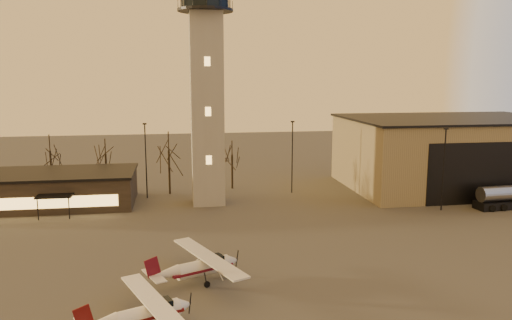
% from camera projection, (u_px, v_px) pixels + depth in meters
% --- Properties ---
extents(ground, '(220.00, 220.00, 0.00)m').
position_uv_depth(ground, '(236.00, 308.00, 35.45)').
color(ground, '#3F3D3A').
rests_on(ground, ground).
extents(control_tower, '(6.80, 6.80, 32.60)m').
position_uv_depth(control_tower, '(206.00, 76.00, 61.93)').
color(control_tower, gray).
rests_on(control_tower, ground).
extents(hangar, '(30.60, 20.60, 10.30)m').
position_uv_depth(hangar, '(451.00, 152.00, 73.29)').
color(hangar, '#877A58').
rests_on(hangar, ground).
extents(terminal, '(25.40, 12.20, 4.30)m').
position_uv_depth(terminal, '(33.00, 189.00, 62.79)').
color(terminal, black).
rests_on(terminal, ground).
extents(light_poles, '(58.50, 12.25, 10.14)m').
position_uv_depth(light_poles, '(211.00, 161.00, 64.80)').
color(light_poles, black).
rests_on(light_poles, ground).
extents(tree_row, '(37.20, 9.20, 8.80)m').
position_uv_depth(tree_row, '(107.00, 150.00, 70.44)').
color(tree_row, black).
rests_on(tree_row, ground).
extents(cessna_front, '(8.51, 10.25, 2.92)m').
position_uv_depth(cessna_front, '(205.00, 269.00, 39.91)').
color(cessna_front, silver).
rests_on(cessna_front, ground).
extents(cessna_rear, '(8.06, 9.75, 2.77)m').
position_uv_depth(cessna_rear, '(150.00, 316.00, 32.23)').
color(cessna_rear, white).
rests_on(cessna_rear, ground).
extents(fuel_truck, '(7.93, 3.04, 2.89)m').
position_uv_depth(fuel_truck, '(505.00, 199.00, 61.97)').
color(fuel_truck, black).
rests_on(fuel_truck, ground).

